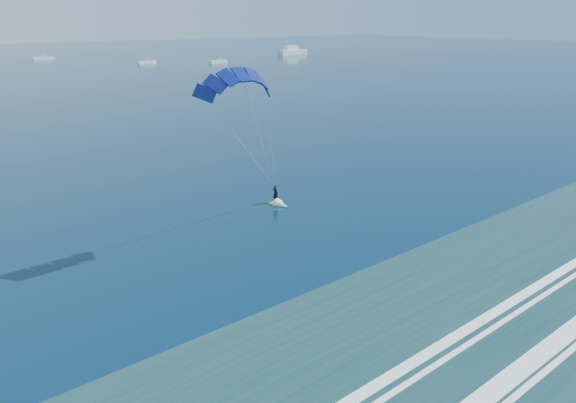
% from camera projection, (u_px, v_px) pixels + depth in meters
% --- Properties ---
extents(kitesurfer_rig, '(13.69, 9.06, 15.50)m').
position_uv_depth(kitesurfer_rig, '(260.00, 139.00, 45.15)').
color(kitesurfer_rig, yellow).
rests_on(kitesurfer_rig, ground).
extents(motor_yacht, '(16.51, 4.40, 6.62)m').
position_uv_depth(motor_yacht, '(292.00, 51.00, 270.88)').
color(motor_yacht, white).
rests_on(motor_yacht, ground).
extents(sailboat_4, '(9.08, 2.40, 12.30)m').
position_uv_depth(sailboat_4, '(43.00, 58.00, 237.37)').
color(sailboat_4, white).
rests_on(sailboat_4, ground).
extents(sailboat_5, '(7.54, 2.40, 10.45)m').
position_uv_depth(sailboat_5, '(147.00, 62.00, 215.37)').
color(sailboat_5, white).
rests_on(sailboat_5, ground).
extents(sailboat_6, '(7.92, 2.40, 10.84)m').
position_uv_depth(sailboat_6, '(218.00, 62.00, 219.32)').
color(sailboat_6, white).
rests_on(sailboat_6, ground).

